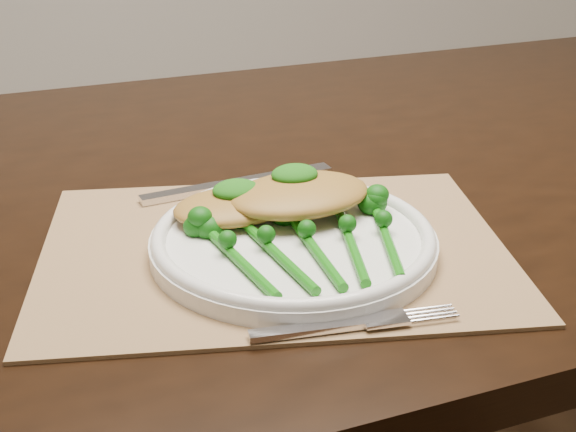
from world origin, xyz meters
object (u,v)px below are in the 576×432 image
object	(u,v)px
dining_table	(297,414)
dinner_plate	(293,240)
chicken_fillet_left	(234,206)
broccolini_bundle	(314,249)
placemat	(274,249)

from	to	relation	value
dining_table	dinner_plate	size ratio (longest dim) A/B	6.10
chicken_fillet_left	broccolini_bundle	xyz separation A→B (m)	(0.05, -0.10, -0.01)
broccolini_bundle	placemat	bearing A→B (deg)	114.18
broccolini_bundle	dinner_plate	bearing A→B (deg)	101.88
placemat	broccolini_bundle	size ratio (longest dim) A/B	2.39
dining_table	dinner_plate	world-z (taller)	dinner_plate
placemat	broccolini_bundle	xyz separation A→B (m)	(0.02, -0.05, 0.02)
dining_table	placemat	world-z (taller)	placemat
chicken_fillet_left	dinner_plate	bearing A→B (deg)	-57.12
dinner_plate	chicken_fillet_left	size ratio (longest dim) A/B	2.23
dining_table	placemat	bearing A→B (deg)	-118.04
chicken_fillet_left	broccolini_bundle	size ratio (longest dim) A/B	0.66
dining_table	chicken_fillet_left	bearing A→B (deg)	-131.03
placemat	broccolini_bundle	world-z (taller)	broccolini_bundle
dining_table	broccolini_bundle	world-z (taller)	broccolini_bundle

